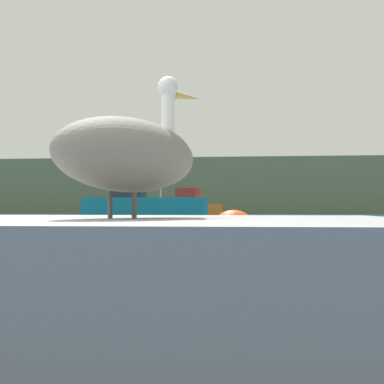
# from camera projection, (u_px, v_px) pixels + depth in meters

# --- Properties ---
(hillside_backdrop) EXTENTS (140.00, 10.09, 7.84)m
(hillside_backdrop) POSITION_uv_depth(u_px,v_px,m) (229.00, 186.00, 74.28)
(hillside_backdrop) COLOR #6B7A51
(hillside_backdrop) RESTS_ON ground
(pier_dock) EXTENTS (3.43, 2.60, 0.74)m
(pier_dock) POSITION_uv_depth(u_px,v_px,m) (128.00, 279.00, 3.07)
(pier_dock) COLOR gray
(pier_dock) RESTS_ON ground
(pelican) EXTENTS (1.05, 1.32, 0.96)m
(pelican) POSITION_uv_depth(u_px,v_px,m) (130.00, 154.00, 3.10)
(pelican) COLOR slate
(pelican) RESTS_ON pier_dock
(fishing_boat_teal) EXTENTS (7.46, 2.73, 4.50)m
(fishing_boat_teal) POSITION_uv_depth(u_px,v_px,m) (143.00, 206.00, 30.62)
(fishing_boat_teal) COLOR teal
(fishing_boat_teal) RESTS_ON ground
(fishing_boat_orange) EXTENTS (6.52, 3.04, 4.61)m
(fishing_boat_orange) POSITION_uv_depth(u_px,v_px,m) (183.00, 208.00, 40.77)
(fishing_boat_orange) COLOR orange
(fishing_boat_orange) RESTS_ON ground
(mooring_buoy) EXTENTS (0.77, 0.77, 0.77)m
(mooring_buoy) POSITION_uv_depth(u_px,v_px,m) (234.00, 234.00, 8.03)
(mooring_buoy) COLOR #E54C19
(mooring_buoy) RESTS_ON ground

